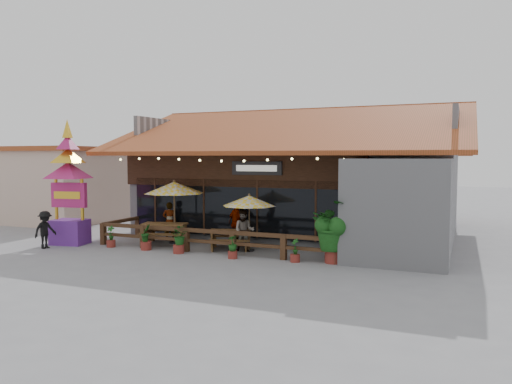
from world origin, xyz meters
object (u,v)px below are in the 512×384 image
at_px(pedestrian, 45,230).
at_px(picnic_table_left, 165,230).
at_px(thai_sign_tower, 68,174).
at_px(picnic_table_right, 230,236).
at_px(umbrella_left, 174,188).
at_px(tropical_plant, 334,226).
at_px(umbrella_right, 249,201).

bearing_deg(pedestrian, picnic_table_left, -48.04).
height_order(picnic_table_left, thai_sign_tower, thai_sign_tower).
relative_size(picnic_table_left, picnic_table_right, 1.09).
distance_m(umbrella_left, tropical_plant, 7.36).
xyz_separation_m(thai_sign_tower, tropical_plant, (11.12, 0.64, -1.70)).
xyz_separation_m(umbrella_left, thai_sign_tower, (-3.94, -1.89, 0.61)).
bearing_deg(pedestrian, umbrella_left, -46.99).
relative_size(umbrella_left, thai_sign_tower, 0.48).
bearing_deg(picnic_table_left, picnic_table_right, -0.30).
height_order(umbrella_left, pedestrian, umbrella_left).
distance_m(picnic_table_left, thai_sign_tower, 4.63).
xyz_separation_m(umbrella_right, picnic_table_left, (-3.89, 0.03, -1.36)).
distance_m(picnic_table_right, thai_sign_tower, 7.31).
xyz_separation_m(umbrella_right, pedestrian, (-7.75, -2.68, -1.20)).
bearing_deg(picnic_table_right, thai_sign_tower, -166.97).
xyz_separation_m(umbrella_left, pedestrian, (-4.14, -3.03, -1.60)).
bearing_deg(tropical_plant, pedestrian, -171.05).
height_order(umbrella_left, picnic_table_right, umbrella_left).
bearing_deg(picnic_table_right, umbrella_left, 173.15).
relative_size(picnic_table_left, tropical_plant, 0.98).
relative_size(umbrella_left, pedestrian, 1.79).
bearing_deg(thai_sign_tower, picnic_table_right, 13.03).
distance_m(umbrella_left, picnic_table_left, 1.81).
height_order(umbrella_right, pedestrian, umbrella_right).
distance_m(picnic_table_left, pedestrian, 4.72).
xyz_separation_m(picnic_table_right, pedestrian, (-6.92, -2.69, 0.23)).
bearing_deg(thai_sign_tower, umbrella_left, 25.58).
distance_m(umbrella_right, thai_sign_tower, 7.77).
distance_m(umbrella_left, thai_sign_tower, 4.41).
height_order(picnic_table_left, picnic_table_right, picnic_table_left).
xyz_separation_m(umbrella_right, picnic_table_right, (-0.84, 0.01, -1.44)).
height_order(umbrella_right, tropical_plant, umbrella_right).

